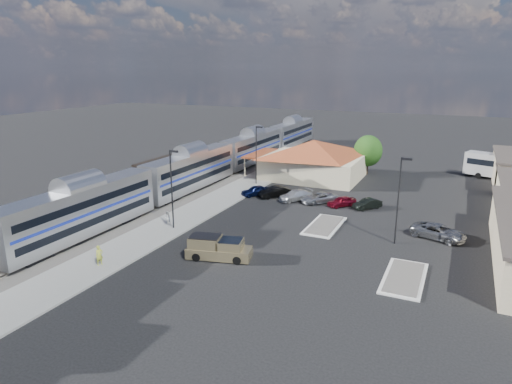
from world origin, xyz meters
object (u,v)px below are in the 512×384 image
at_px(suv, 438,232).
at_px(coach_bus, 508,167).
at_px(station_depot, 313,159).
at_px(pickup_truck, 219,249).

height_order(suv, coach_bus, coach_bus).
xyz_separation_m(suv, coach_bus, (8.05, 31.53, 1.54)).
distance_m(station_depot, coach_bus, 30.54).
distance_m(pickup_truck, suv, 23.19).
bearing_deg(station_depot, coach_bus, 20.67).
bearing_deg(suv, coach_bus, 3.52).
xyz_separation_m(station_depot, pickup_truck, (2.10, -34.86, -2.14)).
distance_m(station_depot, suv, 29.27).
bearing_deg(coach_bus, station_depot, 129.67).
relative_size(station_depot, pickup_truck, 2.86).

